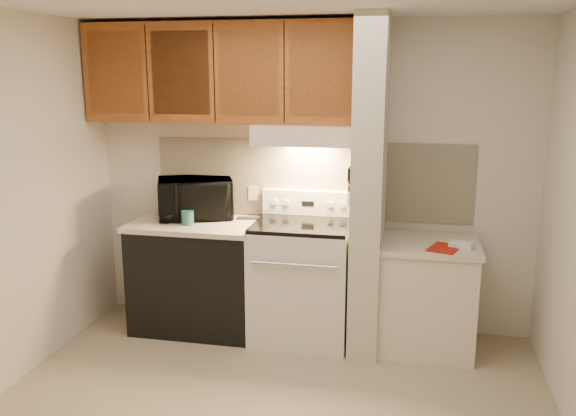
# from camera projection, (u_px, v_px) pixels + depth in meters

# --- Properties ---
(floor) EXTENTS (3.60, 3.60, 0.00)m
(floor) POSITION_uv_depth(u_px,v_px,m) (268.00, 413.00, 3.84)
(floor) COLOR tan
(floor) RESTS_ON ground
(wall_back) EXTENTS (3.60, 2.50, 0.02)m
(wall_back) POSITION_uv_depth(u_px,v_px,m) (310.00, 177.00, 4.99)
(wall_back) COLOR beige
(wall_back) RESTS_ON floor
(backsplash) EXTENTS (2.60, 0.02, 0.63)m
(backsplash) POSITION_uv_depth(u_px,v_px,m) (310.00, 179.00, 4.98)
(backsplash) COLOR #FFF2CD
(backsplash) RESTS_ON wall_back
(range_body) EXTENTS (0.76, 0.65, 0.92)m
(range_body) POSITION_uv_depth(u_px,v_px,m) (302.00, 282.00, 4.84)
(range_body) COLOR silver
(range_body) RESTS_ON floor
(oven_window) EXTENTS (0.50, 0.01, 0.30)m
(oven_window) POSITION_uv_depth(u_px,v_px,m) (294.00, 292.00, 4.52)
(oven_window) COLOR black
(oven_window) RESTS_ON range_body
(oven_handle) EXTENTS (0.65, 0.02, 0.02)m
(oven_handle) POSITION_uv_depth(u_px,v_px,m) (293.00, 265.00, 4.44)
(oven_handle) COLOR silver
(oven_handle) RESTS_ON range_body
(cooktop) EXTENTS (0.74, 0.64, 0.03)m
(cooktop) POSITION_uv_depth(u_px,v_px,m) (302.00, 225.00, 4.73)
(cooktop) COLOR black
(cooktop) RESTS_ON range_body
(range_backguard) EXTENTS (0.76, 0.08, 0.20)m
(range_backguard) POSITION_uv_depth(u_px,v_px,m) (309.00, 202.00, 4.98)
(range_backguard) COLOR silver
(range_backguard) RESTS_ON range_body
(range_display) EXTENTS (0.10, 0.01, 0.04)m
(range_display) POSITION_uv_depth(u_px,v_px,m) (308.00, 204.00, 4.94)
(range_display) COLOR black
(range_display) RESTS_ON range_backguard
(range_knob_left_outer) EXTENTS (0.05, 0.02, 0.05)m
(range_knob_left_outer) POSITION_uv_depth(u_px,v_px,m) (274.00, 202.00, 4.99)
(range_knob_left_outer) COLOR silver
(range_knob_left_outer) RESTS_ON range_backguard
(range_knob_left_inner) EXTENTS (0.05, 0.02, 0.05)m
(range_knob_left_inner) POSITION_uv_depth(u_px,v_px,m) (286.00, 203.00, 4.97)
(range_knob_left_inner) COLOR silver
(range_knob_left_inner) RESTS_ON range_backguard
(range_knob_right_inner) EXTENTS (0.05, 0.02, 0.05)m
(range_knob_right_inner) POSITION_uv_depth(u_px,v_px,m) (330.00, 205.00, 4.90)
(range_knob_right_inner) COLOR silver
(range_knob_right_inner) RESTS_ON range_backguard
(range_knob_right_outer) EXTENTS (0.05, 0.02, 0.05)m
(range_knob_right_outer) POSITION_uv_depth(u_px,v_px,m) (342.00, 205.00, 4.88)
(range_knob_right_outer) COLOR silver
(range_knob_right_outer) RESTS_ON range_backguard
(dishwasher_front) EXTENTS (1.00, 0.63, 0.87)m
(dishwasher_front) POSITION_uv_depth(u_px,v_px,m) (198.00, 277.00, 5.03)
(dishwasher_front) COLOR black
(dishwasher_front) RESTS_ON floor
(left_countertop) EXTENTS (1.04, 0.67, 0.04)m
(left_countertop) POSITION_uv_depth(u_px,v_px,m) (196.00, 224.00, 4.93)
(left_countertop) COLOR beige
(left_countertop) RESTS_ON dishwasher_front
(spoon_rest) EXTENTS (0.21, 0.09, 0.01)m
(spoon_rest) POSITION_uv_depth(u_px,v_px,m) (249.00, 218.00, 5.00)
(spoon_rest) COLOR black
(spoon_rest) RESTS_ON left_countertop
(teal_jar) EXTENTS (0.12, 0.12, 0.11)m
(teal_jar) POSITION_uv_depth(u_px,v_px,m) (188.00, 218.00, 4.82)
(teal_jar) COLOR #265B5A
(teal_jar) RESTS_ON left_countertop
(outlet) EXTENTS (0.08, 0.01, 0.12)m
(outlet) POSITION_uv_depth(u_px,v_px,m) (253.00, 193.00, 5.10)
(outlet) COLOR beige
(outlet) RESTS_ON backsplash
(microwave) EXTENTS (0.71, 0.60, 0.33)m
(microwave) POSITION_uv_depth(u_px,v_px,m) (195.00, 198.00, 5.03)
(microwave) COLOR black
(microwave) RESTS_ON left_countertop
(partition_pillar) EXTENTS (0.22, 0.70, 2.50)m
(partition_pillar) POSITION_uv_depth(u_px,v_px,m) (369.00, 187.00, 4.55)
(partition_pillar) COLOR beige
(partition_pillar) RESTS_ON floor
(pillar_trim) EXTENTS (0.01, 0.70, 0.04)m
(pillar_trim) POSITION_uv_depth(u_px,v_px,m) (354.00, 180.00, 4.57)
(pillar_trim) COLOR #9B5323
(pillar_trim) RESTS_ON partition_pillar
(knife_strip) EXTENTS (0.02, 0.42, 0.04)m
(knife_strip) POSITION_uv_depth(u_px,v_px,m) (353.00, 179.00, 4.52)
(knife_strip) COLOR black
(knife_strip) RESTS_ON partition_pillar
(knife_blade_a) EXTENTS (0.01, 0.03, 0.16)m
(knife_blade_a) POSITION_uv_depth(u_px,v_px,m) (348.00, 197.00, 4.37)
(knife_blade_a) COLOR silver
(knife_blade_a) RESTS_ON knife_strip
(knife_handle_a) EXTENTS (0.02, 0.02, 0.10)m
(knife_handle_a) POSITION_uv_depth(u_px,v_px,m) (349.00, 175.00, 4.36)
(knife_handle_a) COLOR black
(knife_handle_a) RESTS_ON knife_strip
(knife_blade_b) EXTENTS (0.01, 0.04, 0.18)m
(knife_blade_b) POSITION_uv_depth(u_px,v_px,m) (350.00, 195.00, 4.47)
(knife_blade_b) COLOR silver
(knife_blade_b) RESTS_ON knife_strip
(knife_handle_b) EXTENTS (0.02, 0.02, 0.10)m
(knife_handle_b) POSITION_uv_depth(u_px,v_px,m) (350.00, 174.00, 4.43)
(knife_handle_b) COLOR black
(knife_handle_b) RESTS_ON knife_strip
(knife_blade_c) EXTENTS (0.01, 0.04, 0.20)m
(knife_blade_c) POSITION_uv_depth(u_px,v_px,m) (351.00, 195.00, 4.54)
(knife_blade_c) COLOR silver
(knife_blade_c) RESTS_ON knife_strip
(knife_handle_c) EXTENTS (0.02, 0.02, 0.10)m
(knife_handle_c) POSITION_uv_depth(u_px,v_px,m) (351.00, 172.00, 4.50)
(knife_handle_c) COLOR black
(knife_handle_c) RESTS_ON knife_strip
(knife_blade_d) EXTENTS (0.01, 0.04, 0.16)m
(knife_blade_d) POSITION_uv_depth(u_px,v_px,m) (352.00, 190.00, 4.62)
(knife_blade_d) COLOR silver
(knife_blade_d) RESTS_ON knife_strip
(knife_handle_d) EXTENTS (0.02, 0.02, 0.10)m
(knife_handle_d) POSITION_uv_depth(u_px,v_px,m) (352.00, 171.00, 4.57)
(knife_handle_d) COLOR black
(knife_handle_d) RESTS_ON knife_strip
(knife_blade_e) EXTENTS (0.01, 0.04, 0.18)m
(knife_blade_e) POSITION_uv_depth(u_px,v_px,m) (353.00, 189.00, 4.69)
(knife_blade_e) COLOR silver
(knife_blade_e) RESTS_ON knife_strip
(knife_handle_e) EXTENTS (0.02, 0.02, 0.10)m
(knife_handle_e) POSITION_uv_depth(u_px,v_px,m) (353.00, 169.00, 4.66)
(knife_handle_e) COLOR black
(knife_handle_e) RESTS_ON knife_strip
(oven_mitt) EXTENTS (0.03, 0.09, 0.22)m
(oven_mitt) POSITION_uv_depth(u_px,v_px,m) (354.00, 195.00, 4.76)
(oven_mitt) COLOR gray
(oven_mitt) RESTS_ON partition_pillar
(right_cab_base) EXTENTS (0.70, 0.60, 0.81)m
(right_cab_base) POSITION_uv_depth(u_px,v_px,m) (427.00, 298.00, 4.65)
(right_cab_base) COLOR beige
(right_cab_base) RESTS_ON floor
(right_countertop) EXTENTS (0.74, 0.64, 0.04)m
(right_countertop) POSITION_uv_depth(u_px,v_px,m) (430.00, 245.00, 4.56)
(right_countertop) COLOR beige
(right_countertop) RESTS_ON right_cab_base
(red_folder) EXTENTS (0.27, 0.32, 0.01)m
(red_folder) POSITION_uv_depth(u_px,v_px,m) (444.00, 248.00, 4.39)
(red_folder) COLOR #A71C0F
(red_folder) RESTS_ON right_countertop
(white_box) EXTENTS (0.19, 0.15, 0.04)m
(white_box) POSITION_uv_depth(u_px,v_px,m) (461.00, 245.00, 4.41)
(white_box) COLOR white
(white_box) RESTS_ON right_countertop
(range_hood) EXTENTS (0.78, 0.44, 0.15)m
(range_hood) POSITION_uv_depth(u_px,v_px,m) (306.00, 134.00, 4.70)
(range_hood) COLOR beige
(range_hood) RESTS_ON upper_cabinets
(hood_lip) EXTENTS (0.78, 0.04, 0.06)m
(hood_lip) POSITION_uv_depth(u_px,v_px,m) (301.00, 143.00, 4.51)
(hood_lip) COLOR beige
(hood_lip) RESTS_ON range_hood
(upper_cabinets) EXTENTS (2.18, 0.33, 0.77)m
(upper_cabinets) POSITION_uv_depth(u_px,v_px,m) (221.00, 73.00, 4.78)
(upper_cabinets) COLOR #9B5323
(upper_cabinets) RESTS_ON wall_back
(cab_door_a) EXTENTS (0.46, 0.01, 0.63)m
(cab_door_a) POSITION_uv_depth(u_px,v_px,m) (115.00, 73.00, 4.79)
(cab_door_a) COLOR #9B5323
(cab_door_a) RESTS_ON upper_cabinets
(cab_gap_a) EXTENTS (0.01, 0.01, 0.73)m
(cab_gap_a) POSITION_uv_depth(u_px,v_px,m) (147.00, 73.00, 4.73)
(cab_gap_a) COLOR black
(cab_gap_a) RESTS_ON upper_cabinets
(cab_door_b) EXTENTS (0.46, 0.01, 0.63)m
(cab_door_b) POSITION_uv_depth(u_px,v_px,m) (180.00, 73.00, 4.68)
(cab_door_b) COLOR #9B5323
(cab_door_b) RESTS_ON upper_cabinets
(cab_gap_b) EXTENTS (0.01, 0.01, 0.73)m
(cab_gap_b) POSITION_uv_depth(u_px,v_px,m) (214.00, 73.00, 4.62)
(cab_gap_b) COLOR black
(cab_gap_b) RESTS_ON upper_cabinets
(cab_door_c) EXTENTS (0.46, 0.01, 0.63)m
(cab_door_c) POSITION_uv_depth(u_px,v_px,m) (249.00, 73.00, 4.57)
(cab_door_c) COLOR #9B5323
(cab_door_c) RESTS_ON upper_cabinets
(cab_gap_c) EXTENTS (0.01, 0.01, 0.73)m
(cab_gap_c) POSITION_uv_depth(u_px,v_px,m) (284.00, 73.00, 4.51)
(cab_gap_c) COLOR black
(cab_gap_c) RESTS_ON upper_cabinets
(cab_door_d) EXTENTS (0.46, 0.01, 0.63)m
(cab_door_d) POSITION_uv_depth(u_px,v_px,m) (321.00, 73.00, 4.46)
(cab_door_d) COLOR #9B5323
(cab_door_d) RESTS_ON upper_cabinets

